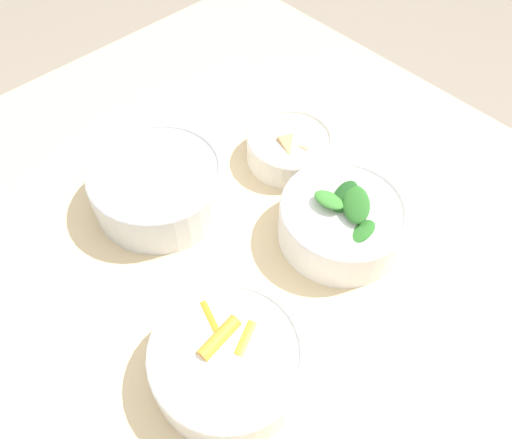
# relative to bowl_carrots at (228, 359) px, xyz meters

# --- Properties ---
(ground_plane) EXTENTS (10.00, 10.00, 0.00)m
(ground_plane) POSITION_rel_bowl_carrots_xyz_m (0.11, -0.11, -0.79)
(ground_plane) COLOR gray
(dining_table) EXTENTS (1.07, 1.00, 0.76)m
(dining_table) POSITION_rel_bowl_carrots_xyz_m (0.11, -0.11, -0.15)
(dining_table) COLOR beige
(dining_table) RESTS_ON ground_plane
(bowl_carrots) EXTENTS (0.18, 0.18, 0.06)m
(bowl_carrots) POSITION_rel_bowl_carrots_xyz_m (0.00, 0.00, 0.00)
(bowl_carrots) COLOR white
(bowl_carrots) RESTS_ON dining_table
(bowl_greens) EXTENTS (0.17, 0.17, 0.09)m
(bowl_greens) POSITION_rel_bowl_carrots_xyz_m (0.04, -0.24, 0.00)
(bowl_greens) COLOR white
(bowl_greens) RESTS_ON dining_table
(bowl_beans_hotdog) EXTENTS (0.19, 0.19, 0.07)m
(bowl_beans_hotdog) POSITION_rel_bowl_carrots_xyz_m (0.26, -0.10, 0.00)
(bowl_beans_hotdog) COLOR silver
(bowl_beans_hotdog) RESTS_ON dining_table
(bowl_cookies) EXTENTS (0.13, 0.13, 0.05)m
(bowl_cookies) POSITION_rel_bowl_carrots_xyz_m (0.19, -0.29, -0.01)
(bowl_cookies) COLOR silver
(bowl_cookies) RESTS_ON dining_table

